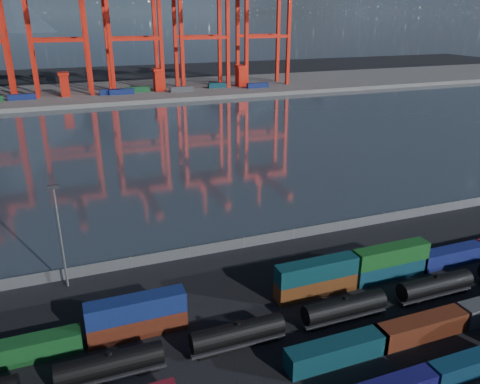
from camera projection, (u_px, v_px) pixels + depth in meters
name	position (u px, v px, depth m)	size (l,w,h in m)	color
ground	(324.00, 344.00, 59.47)	(700.00, 700.00, 0.00)	black
harbor_water	(158.00, 143.00, 151.08)	(700.00, 700.00, 0.00)	#2B353E
far_quay	(117.00, 92.00, 242.32)	(700.00, 70.00, 2.00)	#514F4C
container_row_mid	(343.00, 350.00, 56.38)	(142.54, 2.66, 2.84)	#46484C
container_row_north	(245.00, 298.00, 65.64)	(142.32, 2.60, 5.53)	#121156
tanker_string	(238.00, 334.00, 58.34)	(136.46, 2.68, 3.83)	black
waterfront_fence	(244.00, 243.00, 83.54)	(160.12, 0.12, 2.20)	#595B5E
yard_light_mast	(60.00, 231.00, 68.86)	(1.60, 0.40, 16.60)	slate
gantry_cranes	(93.00, 1.00, 218.22)	(202.89, 53.54, 72.50)	red
quay_containers	(97.00, 93.00, 225.16)	(172.58, 10.99, 2.60)	navy
straddle_carriers	(113.00, 81.00, 230.32)	(140.00, 7.00, 11.10)	red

